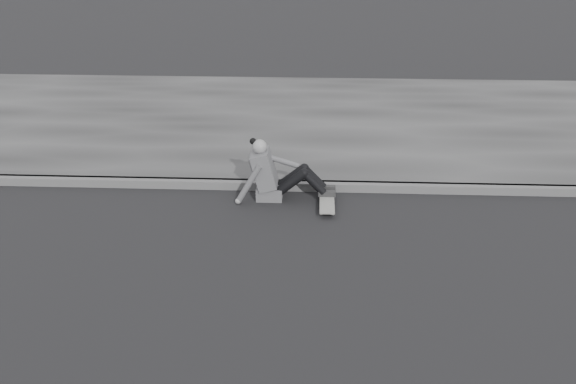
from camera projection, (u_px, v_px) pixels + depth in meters
The scene contains 5 objects.
ground at pixel (300, 287), 6.91m from camera, with size 80.00×80.00×0.00m, color black.
curb at pixel (306, 186), 9.23m from camera, with size 24.00×0.16×0.12m, color #505050.
sidewalk at pixel (309, 121), 11.98m from camera, with size 24.00×6.00×0.12m, color #333333.
skateboard at pixel (327, 202), 8.71m from camera, with size 0.20×0.78×0.09m.
seated_woman at pixel (274, 174), 8.85m from camera, with size 1.38×0.46×0.88m.
Camera 1 is at (0.15, -5.87, 3.78)m, focal length 40.00 mm.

